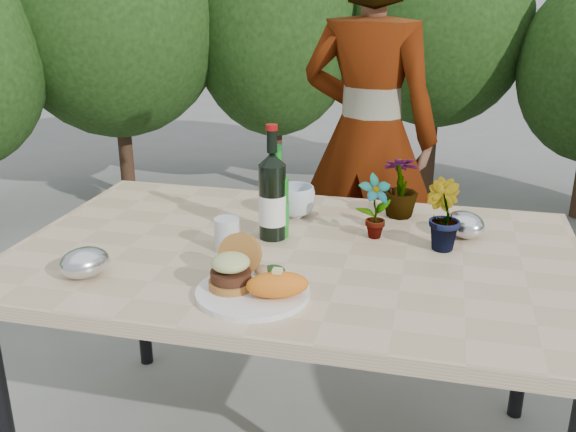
% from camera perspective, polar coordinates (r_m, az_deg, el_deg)
% --- Properties ---
extents(patio_table, '(1.60, 1.00, 0.75)m').
position_cam_1_polar(patio_table, '(1.86, 0.59, -4.59)').
color(patio_table, '#CDB189').
rests_on(patio_table, ground).
extents(shrub_hedge, '(6.94, 5.12, 2.05)m').
position_cam_1_polar(shrub_hedge, '(3.19, 8.46, 13.79)').
color(shrub_hedge, '#382316').
rests_on(shrub_hedge, ground).
extents(dinner_plate, '(0.28, 0.28, 0.01)m').
position_cam_1_polar(dinner_plate, '(1.58, -3.15, -6.81)').
color(dinner_plate, white).
rests_on(dinner_plate, patio_table).
extents(burger_stack, '(0.11, 0.16, 0.11)m').
position_cam_1_polar(burger_stack, '(1.59, -4.90, -4.57)').
color(burger_stack, '#B7722D').
rests_on(burger_stack, dinner_plate).
extents(sweet_potato, '(0.17, 0.12, 0.06)m').
position_cam_1_polar(sweet_potato, '(1.53, -0.94, -6.13)').
color(sweet_potato, orange).
rests_on(sweet_potato, dinner_plate).
extents(grilled_veg, '(0.08, 0.05, 0.03)m').
position_cam_1_polar(grilled_veg, '(1.65, -1.65, -4.83)').
color(grilled_veg, olive).
rests_on(grilled_veg, dinner_plate).
extents(wine_bottle, '(0.08, 0.08, 0.34)m').
position_cam_1_polar(wine_bottle, '(1.88, -1.40, 1.65)').
color(wine_bottle, black).
rests_on(wine_bottle, patio_table).
extents(sparkling_water, '(0.07, 0.07, 0.28)m').
position_cam_1_polar(sparkling_water, '(1.90, -0.91, 1.08)').
color(sparkling_water, '#167B1B').
rests_on(sparkling_water, patio_table).
extents(plastic_cup, '(0.07, 0.07, 0.09)m').
position_cam_1_polar(plastic_cup, '(1.83, -5.44, -1.63)').
color(plastic_cup, silver).
rests_on(plastic_cup, patio_table).
extents(seedling_left, '(0.12, 0.11, 0.19)m').
position_cam_1_polar(seedling_left, '(1.91, 7.73, 0.79)').
color(seedling_left, '#286021').
rests_on(seedling_left, patio_table).
extents(seedling_mid, '(0.14, 0.14, 0.20)m').
position_cam_1_polar(seedling_mid, '(1.86, 13.55, 0.07)').
color(seedling_mid, '#1F561D').
rests_on(seedling_mid, patio_table).
extents(seedling_right, '(0.13, 0.13, 0.20)m').
position_cam_1_polar(seedling_right, '(2.10, 9.99, 2.61)').
color(seedling_right, '#2F5C1F').
rests_on(seedling_right, patio_table).
extents(blue_bowl, '(0.13, 0.13, 0.10)m').
position_cam_1_polar(blue_bowl, '(2.08, 0.67, 1.33)').
color(blue_bowl, silver).
rests_on(blue_bowl, patio_table).
extents(foil_packet_left, '(0.16, 0.17, 0.08)m').
position_cam_1_polar(foil_packet_left, '(1.74, -17.62, -3.97)').
color(foil_packet_left, silver).
rests_on(foil_packet_left, patio_table).
extents(foil_packet_right, '(0.17, 0.17, 0.08)m').
position_cam_1_polar(foil_packet_right, '(1.99, 15.41, -0.73)').
color(foil_packet_right, silver).
rests_on(foil_packet_right, patio_table).
extents(person, '(0.67, 0.50, 1.67)m').
position_cam_1_polar(person, '(2.84, 7.17, 7.03)').
color(person, '#8E5747').
rests_on(person, ground).
extents(terracotta_pot, '(0.17, 0.17, 0.14)m').
position_cam_1_polar(terracotta_pot, '(4.17, -12.25, 0.02)').
color(terracotta_pot, '#B6562E').
rests_on(terracotta_pot, ground).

